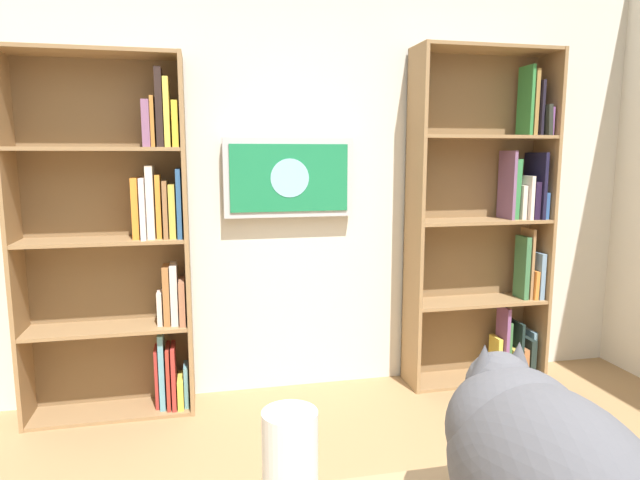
# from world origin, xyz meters

# --- Properties ---
(wall_back) EXTENTS (4.52, 0.06, 2.70)m
(wall_back) POSITION_xyz_m (0.00, -2.23, 1.35)
(wall_back) COLOR silver
(wall_back) RESTS_ON ground
(bookshelf_left) EXTENTS (0.90, 0.28, 2.09)m
(bookshelf_left) POSITION_xyz_m (-1.21, -2.07, 0.99)
(bookshelf_left) COLOR #937047
(bookshelf_left) RESTS_ON ground
(bookshelf_right) EXTENTS (0.90, 0.28, 1.98)m
(bookshelf_right) POSITION_xyz_m (1.01, -2.07, 0.99)
(bookshelf_right) COLOR #937047
(bookshelf_right) RESTS_ON ground
(wall_mounted_tv) EXTENTS (0.77, 0.07, 0.46)m
(wall_mounted_tv) POSITION_xyz_m (0.08, -2.15, 1.32)
(wall_mounted_tv) COLOR #B7B7BC
(cat) EXTENTS (0.32, 0.63, 0.36)m
(cat) POSITION_xyz_m (0.02, 0.27, 0.90)
(cat) COLOR #4C4C51
(cat) RESTS_ON desk
(paper_towel_roll) EXTENTS (0.11, 0.11, 0.24)m
(paper_towel_roll) POSITION_xyz_m (0.44, 0.08, 0.84)
(paper_towel_roll) COLOR white
(paper_towel_roll) RESTS_ON desk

